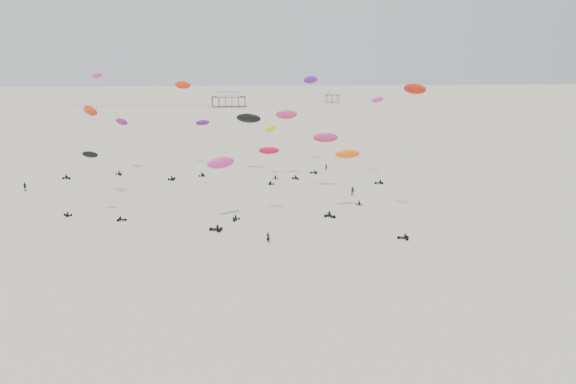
{
  "coord_description": "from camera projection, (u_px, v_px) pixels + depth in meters",
  "views": [
    {
      "loc": [
        -8.98,
        -0.13,
        27.77
      ],
      "look_at": [
        0.0,
        88.0,
        7.0
      ],
      "focal_mm": 35.0,
      "sensor_mm": 36.0,
      "label": 1
    }
  ],
  "objects": [
    {
      "name": "ground_plane",
      "position": [
        256.0,
        140.0,
        201.07
      ],
      "size": [
        900.0,
        900.0,
        0.0
      ],
      "primitive_type": "plane",
      "color": "beige"
    },
    {
      "name": "pavilion_main",
      "position": [
        229.0,
        100.0,
        344.41
      ],
      "size": [
        21.0,
        13.0,
        9.8
      ],
      "color": "brown",
      "rests_on": "ground"
    },
    {
      "name": "pavilion_small",
      "position": [
        332.0,
        97.0,
        380.54
      ],
      "size": [
        9.0,
        7.0,
        8.0
      ],
      "color": "brown",
      "rests_on": "ground"
    },
    {
      "name": "pier_fence",
      "position": [
        143.0,
        106.0,
        340.07
      ],
      "size": [
        80.2,
        0.2,
        1.5
      ],
      "color": "black",
      "rests_on": "ground"
    },
    {
      "name": "rig_0",
      "position": [
        277.0,
        141.0,
        133.85
      ],
      "size": [
        9.12,
        5.64,
        13.2
      ],
      "rotation": [
        0.0,
        0.0,
        3.68
      ],
      "color": "black",
      "rests_on": "ground"
    },
    {
      "name": "rig_1",
      "position": [
        202.0,
        141.0,
        144.74
      ],
      "size": [
        4.08,
        16.33,
        17.23
      ],
      "rotation": [
        0.0,
        0.0,
        6.1
      ],
      "color": "black",
      "rests_on": "ground"
    },
    {
      "name": "rig_2",
      "position": [
        378.0,
        126.0,
        130.29
      ],
      "size": [
        4.21,
        7.95,
        19.9
      ],
      "rotation": [
        0.0,
        0.0,
        1.59
      ],
      "color": "black",
      "rests_on": "ground"
    },
    {
      "name": "rig_3",
      "position": [
        259.0,
        171.0,
        99.68
      ],
      "size": [
        9.02,
        3.96,
        13.38
      ],
      "rotation": [
        0.0,
        0.0,
        2.8
      ],
      "color": "black",
      "rests_on": "ground"
    },
    {
      "name": "rig_4",
      "position": [
        121.0,
        134.0,
        140.76
      ],
      "size": [
        4.91,
        8.55,
        14.0
      ],
      "rotation": [
        0.0,
        0.0,
        3.6
      ],
      "color": "black",
      "rests_on": "ground"
    },
    {
      "name": "rig_5",
      "position": [
        180.0,
        109.0,
        138.67
      ],
      "size": [
        5.94,
        14.92,
        23.86
      ],
      "rotation": [
        0.0,
        0.0,
        5.77
      ],
      "color": "black",
      "rests_on": "ground"
    },
    {
      "name": "rig_6",
      "position": [
        343.0,
        170.0,
        102.6
      ],
      "size": [
        7.22,
        5.71,
        12.23
      ],
      "rotation": [
        0.0,
        0.0,
        3.86
      ],
      "color": "black",
      "rests_on": "ground"
    },
    {
      "name": "rig_7",
      "position": [
        82.0,
        126.0,
        138.16
      ],
      "size": [
        9.05,
        14.75,
        26.46
      ],
      "rotation": [
        0.0,
        0.0,
        4.09
      ],
      "color": "black",
      "rests_on": "ground"
    },
    {
      "name": "rig_8",
      "position": [
        284.0,
        123.0,
        130.87
      ],
      "size": [
        7.61,
        7.61,
        16.92
      ],
      "rotation": [
        0.0,
        0.0,
        0.27
      ],
      "color": "black",
      "rests_on": "ground"
    },
    {
      "name": "rig_9",
      "position": [
        413.0,
        119.0,
        93.04
      ],
      "size": [
        6.98,
        12.96,
        24.79
      ],
      "rotation": [
        0.0,
        0.0,
        1.24
      ],
      "color": "black",
      "rests_on": "ground"
    },
    {
      "name": "rig_10",
      "position": [
        311.0,
        99.0,
        145.23
      ],
      "size": [
        4.7,
        13.11,
        24.52
      ],
      "rotation": [
        0.0,
        0.0,
        1.22
      ],
      "color": "black",
      "rests_on": "ground"
    },
    {
      "name": "rig_11",
      "position": [
        101.0,
        176.0,
        99.31
      ],
      "size": [
        7.84,
        4.54,
        12.53
      ],
      "rotation": [
        0.0,
        0.0,
        4.58
      ],
      "color": "black",
      "rests_on": "ground"
    },
    {
      "name": "rig_13",
      "position": [
        220.0,
        176.0,
        95.92
      ],
      "size": [
        5.53,
        8.48,
        11.94
      ],
      "rotation": [
        0.0,
        0.0,
        1.25
      ],
      "color": "black",
      "rests_on": "ground"
    },
    {
      "name": "rig_14",
      "position": [
        250.0,
        122.0,
        138.93
      ],
      "size": [
        10.23,
        11.62,
        16.61
      ],
      "rotation": [
        0.0,
        0.0,
        0.01
      ],
      "color": "black",
      "rests_on": "ground"
    },
    {
      "name": "rig_15",
      "position": [
        329.0,
        143.0,
        119.0
      ],
      "size": [
        8.37,
        14.95,
        16.94
      ],
      "rotation": [
        0.0,
        0.0,
        5.92
      ],
      "color": "black",
      "rests_on": "ground"
    },
    {
      "name": "rig_16",
      "position": [
        88.0,
        120.0,
        107.87
      ],
      "size": [
        6.62,
        13.67,
        20.56
      ],
      "rotation": [
        0.0,
        0.0,
        0.95
      ],
      "color": "black",
      "rests_on": "ground"
    },
    {
      "name": "spectator_0",
      "position": [
        268.0,
        242.0,
        87.87
      ],
      "size": [
        0.85,
        0.77,
        1.94
      ],
      "primitive_type": "imported",
      "rotation": [
        0.0,
        0.0,
        2.64
      ],
      "color": "black",
      "rests_on": "ground"
    },
    {
      "name": "spectator_1",
      "position": [
        353.0,
        195.0,
        118.57
      ],
      "size": [
        1.15,
        0.79,
        2.17
      ],
      "primitive_type": "imported",
      "rotation": [
        0.0,
        0.0,
        6.11
      ],
      "color": "black",
      "rests_on": "ground"
    },
    {
      "name": "spectator_2",
      "position": [
        25.0,
        191.0,
        122.81
      ],
      "size": [
        1.43,
        1.0,
        2.19
      ],
      "primitive_type": "imported",
      "rotation": [
        0.0,
        0.0,
        6.03
      ],
      "color": "black",
      "rests_on": "ground"
    },
    {
      "name": "spectator_3",
      "position": [
        326.0,
        170.0,
        146.38
      ],
      "size": [
        0.83,
        0.73,
        1.9
      ],
      "primitive_type": "imported",
      "rotation": [
        0.0,
        0.0,
        2.69
      ],
      "color": "black",
      "rests_on": "ground"
    }
  ]
}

